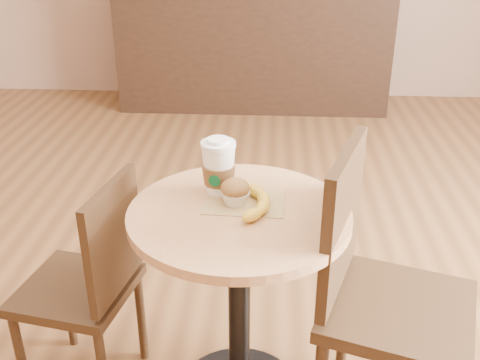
{
  "coord_description": "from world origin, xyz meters",
  "views": [
    {
      "loc": [
        0.17,
        -1.52,
        1.55
      ],
      "look_at": [
        0.08,
        -0.05,
        0.83
      ],
      "focal_mm": 42.0,
      "sensor_mm": 36.0,
      "label": 1
    }
  ],
  "objects_px": {
    "coffee_cup": "(219,169)",
    "banana": "(243,199)",
    "muffin": "(235,192)",
    "cafe_table": "(239,276)",
    "chair_right": "(377,291)",
    "chair_left": "(90,281)"
  },
  "relations": [
    {
      "from": "cafe_table",
      "to": "coffee_cup",
      "type": "relative_size",
      "value": 4.21
    },
    {
      "from": "cafe_table",
      "to": "chair_right",
      "type": "height_order",
      "value": "chair_right"
    },
    {
      "from": "chair_left",
      "to": "coffee_cup",
      "type": "xyz_separation_m",
      "value": [
        0.42,
        0.07,
        0.39
      ]
    },
    {
      "from": "coffee_cup",
      "to": "banana",
      "type": "relative_size",
      "value": 0.69
    },
    {
      "from": "cafe_table",
      "to": "chair_right",
      "type": "relative_size",
      "value": 0.78
    },
    {
      "from": "coffee_cup",
      "to": "banana",
      "type": "xyz_separation_m",
      "value": [
        0.08,
        -0.09,
        -0.06
      ]
    },
    {
      "from": "coffee_cup",
      "to": "banana",
      "type": "bearing_deg",
      "value": -37.7
    },
    {
      "from": "chair_right",
      "to": "chair_left",
      "type": "bearing_deg",
      "value": 101.34
    },
    {
      "from": "chair_right",
      "to": "banana",
      "type": "distance_m",
      "value": 0.48
    },
    {
      "from": "coffee_cup",
      "to": "muffin",
      "type": "height_order",
      "value": "coffee_cup"
    },
    {
      "from": "chair_right",
      "to": "coffee_cup",
      "type": "xyz_separation_m",
      "value": [
        -0.48,
        0.18,
        0.3
      ]
    },
    {
      "from": "cafe_table",
      "to": "banana",
      "type": "xyz_separation_m",
      "value": [
        0.01,
        0.03,
        0.25
      ]
    },
    {
      "from": "banana",
      "to": "cafe_table",
      "type": "bearing_deg",
      "value": -130.82
    },
    {
      "from": "chair_right",
      "to": "muffin",
      "type": "distance_m",
      "value": 0.51
    },
    {
      "from": "cafe_table",
      "to": "chair_left",
      "type": "height_order",
      "value": "chair_left"
    },
    {
      "from": "muffin",
      "to": "chair_left",
      "type": "bearing_deg",
      "value": 178.88
    },
    {
      "from": "chair_left",
      "to": "banana",
      "type": "distance_m",
      "value": 0.6
    },
    {
      "from": "muffin",
      "to": "banana",
      "type": "relative_size",
      "value": 0.35
    },
    {
      "from": "cafe_table",
      "to": "chair_right",
      "type": "distance_m",
      "value": 0.42
    },
    {
      "from": "chair_left",
      "to": "banana",
      "type": "height_order",
      "value": "chair_left"
    },
    {
      "from": "chair_left",
      "to": "muffin",
      "type": "distance_m",
      "value": 0.59
    },
    {
      "from": "chair_right",
      "to": "banana",
      "type": "relative_size",
      "value": 3.74
    }
  ]
}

